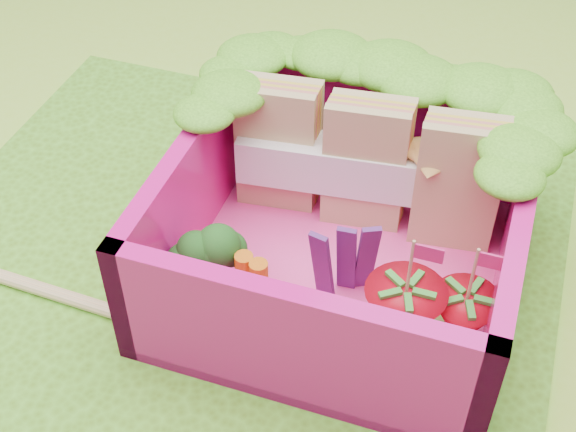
{
  "coord_description": "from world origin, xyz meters",
  "views": [
    {
      "loc": [
        0.95,
        -1.94,
        2.4
      ],
      "look_at": [
        0.23,
        0.18,
        0.28
      ],
      "focal_mm": 50.0,
      "sensor_mm": 36.0,
      "label": 1
    }
  ],
  "objects_px": {
    "sandwich_stack": "(368,164)",
    "broccoli": "(208,257)",
    "strawberry_left": "(403,318)",
    "strawberry_right": "(463,319)",
    "bento_box": "(345,224)"
  },
  "relations": [
    {
      "from": "strawberry_left",
      "to": "strawberry_right",
      "type": "xyz_separation_m",
      "value": [
        0.2,
        0.08,
        -0.02
      ]
    },
    {
      "from": "strawberry_left",
      "to": "strawberry_right",
      "type": "distance_m",
      "value": 0.21
    },
    {
      "from": "bento_box",
      "to": "strawberry_right",
      "type": "bearing_deg",
      "value": -24.71
    },
    {
      "from": "sandwich_stack",
      "to": "strawberry_left",
      "type": "relative_size",
      "value": 2.06
    },
    {
      "from": "sandwich_stack",
      "to": "broccoli",
      "type": "distance_m",
      "value": 0.75
    },
    {
      "from": "bento_box",
      "to": "strawberry_left",
      "type": "relative_size",
      "value": 2.47
    },
    {
      "from": "sandwich_stack",
      "to": "strawberry_right",
      "type": "bearing_deg",
      "value": -47.28
    },
    {
      "from": "bento_box",
      "to": "sandwich_stack",
      "type": "relative_size",
      "value": 1.2
    },
    {
      "from": "strawberry_left",
      "to": "broccoli",
      "type": "bearing_deg",
      "value": 179.03
    },
    {
      "from": "strawberry_right",
      "to": "sandwich_stack",
      "type": "bearing_deg",
      "value": 132.72
    },
    {
      "from": "bento_box",
      "to": "broccoli",
      "type": "relative_size",
      "value": 3.82
    },
    {
      "from": "strawberry_left",
      "to": "sandwich_stack",
      "type": "bearing_deg",
      "value": 115.7
    },
    {
      "from": "sandwich_stack",
      "to": "bento_box",
      "type": "bearing_deg",
      "value": -91.13
    },
    {
      "from": "sandwich_stack",
      "to": "broccoli",
      "type": "height_order",
      "value": "sandwich_stack"
    },
    {
      "from": "sandwich_stack",
      "to": "broccoli",
      "type": "bearing_deg",
      "value": -126.33
    }
  ]
}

